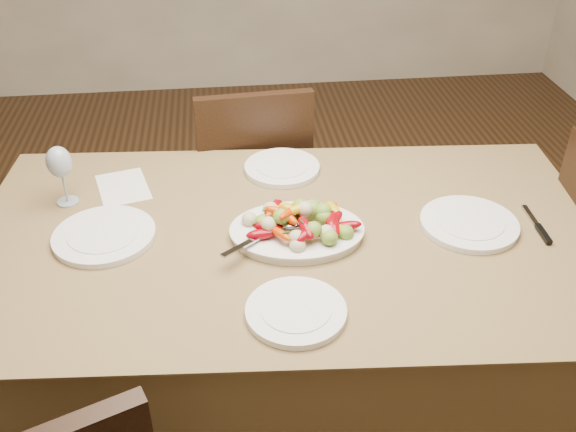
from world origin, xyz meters
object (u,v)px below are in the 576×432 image
(wine_glass, at_px, (62,174))
(plate_left, at_px, (104,236))
(plate_right, at_px, (469,224))
(plate_near, at_px, (296,312))
(serving_platter, at_px, (297,233))
(plate_far, at_px, (282,168))
(dining_table, at_px, (288,329))
(chair_far, at_px, (251,184))

(wine_glass, bearing_deg, plate_left, -56.69)
(plate_right, relative_size, plate_near, 1.14)
(serving_platter, height_order, plate_far, serving_platter)
(plate_right, bearing_deg, dining_table, 177.41)
(plate_right, height_order, plate_far, same)
(dining_table, xyz_separation_m, plate_right, (0.53, -0.02, 0.39))
(chair_far, relative_size, plate_far, 3.77)
(plate_left, distance_m, plate_right, 1.06)
(plate_far, bearing_deg, plate_near, -93.42)
(serving_platter, bearing_deg, chair_far, 96.71)
(dining_table, bearing_deg, plate_left, 175.82)
(dining_table, distance_m, serving_platter, 0.39)
(plate_right, bearing_deg, plate_left, 176.62)
(plate_left, relative_size, plate_near, 1.17)
(plate_left, bearing_deg, serving_platter, -5.69)
(dining_table, height_order, plate_far, plate_far)
(plate_far, xyz_separation_m, plate_near, (-0.04, -0.71, 0.00))
(serving_platter, relative_size, plate_near, 1.49)
(plate_right, distance_m, plate_far, 0.64)
(serving_platter, bearing_deg, plate_far, 90.22)
(serving_platter, xyz_separation_m, wine_glass, (-0.68, 0.26, 0.09))
(dining_table, xyz_separation_m, serving_platter, (0.02, -0.02, 0.39))
(chair_far, height_order, plate_far, chair_far)
(serving_platter, relative_size, plate_far, 1.47)
(plate_left, height_order, plate_near, same)
(serving_platter, height_order, plate_right, serving_platter)
(dining_table, relative_size, serving_platter, 4.95)
(dining_table, height_order, plate_left, plate_left)
(plate_left, bearing_deg, plate_far, 31.03)
(plate_left, xyz_separation_m, plate_far, (0.55, 0.33, 0.00))
(plate_left, height_order, plate_right, same)
(plate_right, bearing_deg, serving_platter, 179.12)
(chair_far, distance_m, plate_left, 0.90)
(chair_far, bearing_deg, wine_glass, 36.41)
(dining_table, height_order, plate_near, plate_near)
(plate_near, xyz_separation_m, wine_glass, (-0.64, 0.58, 0.09))
(chair_far, relative_size, plate_right, 3.33)
(plate_right, bearing_deg, wine_glass, 167.28)
(dining_table, relative_size, plate_left, 6.33)
(dining_table, distance_m, plate_near, 0.52)
(plate_far, bearing_deg, plate_right, -37.50)
(serving_platter, distance_m, plate_right, 0.51)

